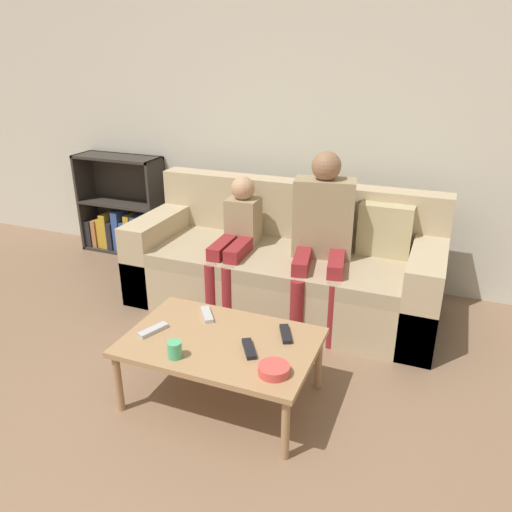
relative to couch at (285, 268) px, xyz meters
name	(u,v)px	position (x,y,z in m)	size (l,w,h in m)	color
wall_back	(302,114)	(-0.10, 0.64, 1.01)	(12.00, 0.06, 2.60)	beige
couch	(285,268)	(0.00, 0.00, 0.00)	(2.19, 0.85, 0.87)	tan
bookshelf	(122,215)	(-1.76, 0.48, 0.05)	(0.79, 0.28, 0.89)	#332D28
coffee_table	(221,345)	(0.04, -1.15, 0.04)	(0.99, 0.65, 0.37)	#A87F56
person_adult	(322,227)	(0.28, -0.08, 0.38)	(0.46, 0.65, 1.16)	maroon
person_child	(236,237)	(-0.32, -0.13, 0.24)	(0.24, 0.60, 0.94)	maroon
cup_near	(175,350)	(-0.10, -1.38, 0.12)	(0.07, 0.07, 0.09)	#4CB77A
tv_remote_0	(249,349)	(0.21, -1.19, 0.09)	(0.13, 0.17, 0.02)	black
tv_remote_1	(207,314)	(-0.14, -0.96, 0.09)	(0.14, 0.17, 0.02)	#B7B7BC
tv_remote_2	(153,330)	(-0.33, -1.21, 0.09)	(0.11, 0.18, 0.02)	#B7B7BC
tv_remote_3	(286,334)	(0.34, -0.99, 0.09)	(0.12, 0.17, 0.02)	black
snack_bowl	(274,370)	(0.40, -1.32, 0.10)	(0.15, 0.15, 0.05)	#DB4C47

